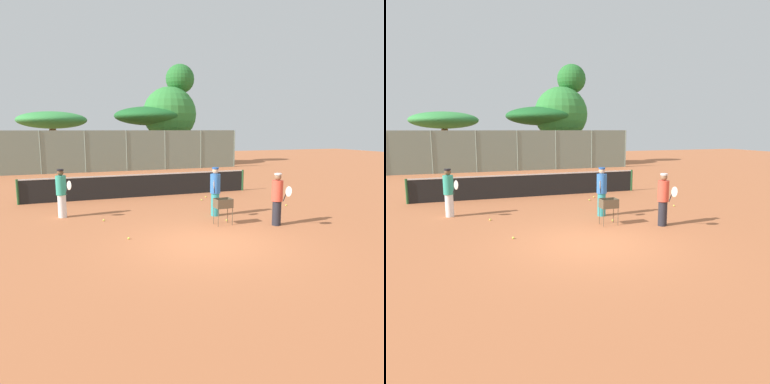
{
  "view_description": "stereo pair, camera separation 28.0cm",
  "coord_description": "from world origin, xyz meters",
  "views": [
    {
      "loc": [
        -3.93,
        -9.17,
        3.11
      ],
      "look_at": [
        0.54,
        2.61,
        1.0
      ],
      "focal_mm": 35.0,
      "sensor_mm": 36.0,
      "label": 1
    },
    {
      "loc": [
        -3.66,
        -9.26,
        3.11
      ],
      "look_at": [
        0.54,
        2.61,
        1.0
      ],
      "focal_mm": 35.0,
      "sensor_mm": 36.0,
      "label": 2
    }
  ],
  "objects": [
    {
      "name": "player_red_cap",
      "position": [
        2.92,
        1.02,
        0.89
      ],
      "size": [
        0.35,
        0.91,
        1.72
      ],
      "rotation": [
        0.0,
        0.0,
        4.81
      ],
      "color": "#26262D",
      "rests_on": "ground_plane"
    },
    {
      "name": "tennis_ball_2",
      "position": [
        5.05,
        3.55,
        0.03
      ],
      "size": [
        0.07,
        0.07,
        0.07
      ],
      "primitive_type": "sphere",
      "color": "#D1E54C",
      "rests_on": "ground_plane"
    },
    {
      "name": "tree_0",
      "position": [
        4.57,
        23.03,
        4.22
      ],
      "size": [
        6.49,
        6.49,
        5.06
      ],
      "color": "brown",
      "rests_on": "ground_plane"
    },
    {
      "name": "tree_3",
      "position": [
        7.28,
        23.36,
        7.42
      ],
      "size": [
        2.56,
        2.56,
        8.81
      ],
      "color": "brown",
      "rests_on": "ground_plane"
    },
    {
      "name": "player_yellow_shirt",
      "position": [
        -3.62,
        4.69,
        0.9
      ],
      "size": [
        0.54,
        0.84,
        1.74
      ],
      "rotation": [
        0.0,
        0.0,
        5.2
      ],
      "color": "white",
      "rests_on": "ground_plane"
    },
    {
      "name": "tennis_ball_4",
      "position": [
        -2.33,
        3.61,
        0.03
      ],
      "size": [
        0.07,
        0.07,
        0.07
      ],
      "primitive_type": "sphere",
      "color": "#D1E54C",
      "rests_on": "ground_plane"
    },
    {
      "name": "tennis_ball_5",
      "position": [
        2.24,
        5.88,
        0.03
      ],
      "size": [
        0.07,
        0.07,
        0.07
      ],
      "primitive_type": "sphere",
      "color": "#D1E54C",
      "rests_on": "ground_plane"
    },
    {
      "name": "tennis_ball_1",
      "position": [
        2.72,
        6.54,
        0.03
      ],
      "size": [
        0.07,
        0.07,
        0.07
      ],
      "primitive_type": "sphere",
      "color": "#D1E54C",
      "rests_on": "ground_plane"
    },
    {
      "name": "tree_2",
      "position": [
        5.99,
        22.38,
        4.42
      ],
      "size": [
        4.61,
        4.61,
        6.74
      ],
      "color": "brown",
      "rests_on": "ground_plane"
    },
    {
      "name": "ground_plane",
      "position": [
        0.0,
        0.0,
        0.0
      ],
      "size": [
        80.0,
        80.0,
        0.0
      ],
      "primitive_type": "plane",
      "color": "#B7663D"
    },
    {
      "name": "tennis_ball_3",
      "position": [
        -1.95,
        1.15,
        0.03
      ],
      "size": [
        0.07,
        0.07,
        0.07
      ],
      "primitive_type": "sphere",
      "color": "#D1E54C",
      "rests_on": "ground_plane"
    },
    {
      "name": "back_fence",
      "position": [
        0.0,
        19.0,
        1.52
      ],
      "size": [
        21.21,
        0.08,
        3.04
      ],
      "color": "gray",
      "rests_on": "ground_plane"
    },
    {
      "name": "tennis_ball_0",
      "position": [
        1.63,
        2.1,
        0.03
      ],
      "size": [
        0.07,
        0.07,
        0.07
      ],
      "primitive_type": "sphere",
      "color": "#D1E54C",
      "rests_on": "ground_plane"
    },
    {
      "name": "player_white_outfit",
      "position": [
        1.59,
        2.99,
        0.92
      ],
      "size": [
        0.56,
        0.84,
        1.77
      ],
      "rotation": [
        0.0,
        0.0,
        4.2
      ],
      "color": "teal",
      "rests_on": "ground_plane"
    },
    {
      "name": "ball_cart",
      "position": [
        1.28,
        1.71,
        0.65
      ],
      "size": [
        0.56,
        0.41,
        0.88
      ],
      "color": "brown",
      "rests_on": "ground_plane"
    },
    {
      "name": "tennis_net",
      "position": [
        0.0,
        7.74,
        0.56
      ],
      "size": [
        10.66,
        0.1,
        1.07
      ],
      "color": "#26592D",
      "rests_on": "ground_plane"
    },
    {
      "name": "tree_1",
      "position": [
        -3.6,
        23.19,
        3.8
      ],
      "size": [
        5.43,
        5.43,
        4.52
      ],
      "color": "brown",
      "rests_on": "ground_plane"
    }
  ]
}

